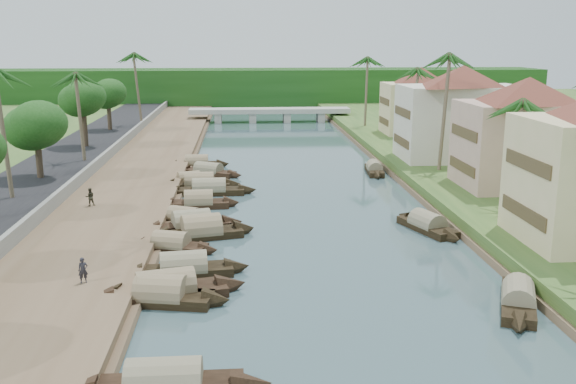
{
  "coord_description": "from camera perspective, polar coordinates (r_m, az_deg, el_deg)",
  "views": [
    {
      "loc": [
        -5.06,
        -40.56,
        13.96
      ],
      "look_at": [
        -1.35,
        9.84,
        2.0
      ],
      "focal_mm": 40.0,
      "sensor_mm": 36.0,
      "label": 1
    }
  ],
  "objects": [
    {
      "name": "ground",
      "position": [
        43.2,
        2.75,
        -5.56
      ],
      "size": [
        220.0,
        220.0,
        0.0
      ],
      "primitive_type": "plane",
      "color": "#385055",
      "rests_on": "ground"
    },
    {
      "name": "left_bank",
      "position": [
        63.02,
        -14.11,
        0.48
      ],
      "size": [
        10.0,
        180.0,
        0.8
      ],
      "primitive_type": "cube",
      "color": "brown",
      "rests_on": "ground"
    },
    {
      "name": "right_bank",
      "position": [
        66.52,
        17.09,
        1.13
      ],
      "size": [
        16.0,
        180.0,
        1.2
      ],
      "primitive_type": "cube",
      "color": "#2E5020",
      "rests_on": "ground"
    },
    {
      "name": "road",
      "position": [
        64.97,
        -21.52,
        0.59
      ],
      "size": [
        8.0,
        180.0,
        1.4
      ],
      "primitive_type": "cube",
      "color": "black",
      "rests_on": "ground"
    },
    {
      "name": "retaining_wall",
      "position": [
        63.69,
        -17.88,
        1.24
      ],
      "size": [
        0.4,
        180.0,
        1.1
      ],
      "primitive_type": "cube",
      "color": "slate",
      "rests_on": "left_bank"
    },
    {
      "name": "treeline",
      "position": [
        141.01,
        -2.18,
        9.25
      ],
      "size": [
        120.0,
        14.0,
        8.0
      ],
      "color": "#153E10",
      "rests_on": "ground"
    },
    {
      "name": "bridge",
      "position": [
        113.34,
        -1.64,
        7.11
      ],
      "size": [
        28.0,
        4.0,
        2.4
      ],
      "color": "#9B9C92",
      "rests_on": "ground"
    },
    {
      "name": "building_mid",
      "position": [
        60.55,
        20.35,
        5.06
      ],
      "size": [
        14.11,
        14.11,
        9.7
      ],
      "color": "tan",
      "rests_on": "right_bank"
    },
    {
      "name": "building_far",
      "position": [
        73.06,
        15.15,
        6.9
      ],
      "size": [
        15.59,
        15.59,
        10.2
      ],
      "color": "beige",
      "rests_on": "right_bank"
    },
    {
      "name": "building_distant",
      "position": [
        92.39,
        11.65,
        8.02
      ],
      "size": [
        12.62,
        12.62,
        9.2
      ],
      "color": "beige",
      "rests_on": "right_bank"
    },
    {
      "name": "sampan_1",
      "position": [
        36.03,
        -11.2,
        -9.03
      ],
      "size": [
        8.07,
        3.3,
        2.33
      ],
      "rotation": [
        0.0,
        0.0,
        -0.2
      ],
      "color": "black",
      "rests_on": "ground"
    },
    {
      "name": "sampan_2",
      "position": [
        36.61,
        -10.79,
        -8.64
      ],
      "size": [
        9.56,
        4.1,
        2.44
      ],
      "rotation": [
        0.0,
        0.0,
        0.24
      ],
      "color": "black",
      "rests_on": "ground"
    },
    {
      "name": "sampan_3",
      "position": [
        39.75,
        -9.24,
        -6.79
      ],
      "size": [
        8.4,
        2.68,
        2.22
      ],
      "rotation": [
        0.0,
        0.0,
        0.12
      ],
      "color": "black",
      "rests_on": "ground"
    },
    {
      "name": "sampan_4",
      "position": [
        44.31,
        -10.35,
        -4.72
      ],
      "size": [
        6.99,
        3.48,
        1.99
      ],
      "rotation": [
        0.0,
        0.0,
        -0.3
      ],
      "color": "black",
      "rests_on": "ground"
    },
    {
      "name": "sampan_5",
      "position": [
        47.07,
        -7.7,
        -3.52
      ],
      "size": [
        8.47,
        3.96,
        2.58
      ],
      "rotation": [
        0.0,
        0.0,
        0.24
      ],
      "color": "black",
      "rests_on": "ground"
    },
    {
      "name": "sampan_6",
      "position": [
        48.76,
        -8.56,
        -2.96
      ],
      "size": [
        8.34,
        3.96,
        2.4
      ],
      "rotation": [
        0.0,
        0.0,
        0.27
      ],
      "color": "black",
      "rests_on": "ground"
    },
    {
      "name": "sampan_7",
      "position": [
        50.81,
        -9.23,
        -2.34
      ],
      "size": [
        6.74,
        4.11,
        1.86
      ],
      "rotation": [
        0.0,
        0.0,
        -0.43
      ],
      "color": "black",
      "rests_on": "ground"
    },
    {
      "name": "sampan_8",
      "position": [
        55.5,
        -7.94,
        -0.94
      ],
      "size": [
        7.24,
        2.13,
        2.23
      ],
      "rotation": [
        0.0,
        0.0,
        0.04
      ],
      "color": "black",
      "rests_on": "ground"
    },
    {
      "name": "sampan_9",
      "position": [
        60.08,
        -7.01,
        0.18
      ],
      "size": [
        9.05,
        2.07,
        2.27
      ],
      "rotation": [
        0.0,
        0.0,
        0.01
      ],
      "color": "black",
      "rests_on": "ground"
    },
    {
      "name": "sampan_10",
      "position": [
        64.56,
        -8.81,
        1.03
      ],
      "size": [
        6.39,
        3.25,
        1.8
      ],
      "rotation": [
        0.0,
        0.0,
        0.32
      ],
      "color": "black",
      "rests_on": "ground"
    },
    {
      "name": "sampan_11",
      "position": [
        62.74,
        -7.86,
        0.72
      ],
      "size": [
        8.22,
        2.15,
        2.34
      ],
      "rotation": [
        0.0,
        0.0,
        -0.01
      ],
      "color": "black",
      "rests_on": "ground"
    },
    {
      "name": "sampan_12",
      "position": [
        68.6,
        -7.08,
        1.82
      ],
      "size": [
        7.95,
        5.37,
        2.0
      ],
      "rotation": [
        0.0,
        0.0,
        -0.51
      ],
      "color": "black",
      "rests_on": "ground"
    },
    {
      "name": "sampan_13",
      "position": [
        73.2,
        -8.11,
        2.51
      ],
      "size": [
        7.53,
        1.89,
        2.08
      ],
      "rotation": [
        0.0,
        0.0,
        0.02
      ],
      "color": "black",
      "rests_on": "ground"
    },
    {
      "name": "sampan_14",
      "position": [
        37.06,
        19.79,
        -8.96
      ],
      "size": [
        4.61,
        8.28,
        2.04
      ],
      "rotation": [
        0.0,
        0.0,
        1.18
      ],
      "color": "black",
      "rests_on": "ground"
    },
    {
      "name": "sampan_15",
      "position": [
        49.4,
        12.27,
        -2.92
      ],
      "size": [
        4.17,
        7.87,
        2.11
      ],
      "rotation": [
        0.0,
        0.0,
        1.92
      ],
      "color": "black",
      "rests_on": "ground"
    },
    {
      "name": "sampan_16",
      "position": [
        69.83,
        7.69,
        2.0
      ],
      "size": [
        2.01,
        7.63,
        1.89
      ],
      "rotation": [
        0.0,
        0.0,
        1.49
      ],
      "color": "black",
      "rests_on": "ground"
    },
    {
      "name": "canoe_1",
      "position": [
        40.34,
        -8.37,
        -6.93
      ],
      "size": [
        5.34,
        2.18,
        0.86
      ],
      "rotation": [
        0.0,
        0.0,
        -0.26
      ],
      "color": "black",
      "rests_on": "ground"
    },
    {
      "name": "canoe_2",
      "position": [
        64.88,
        -7.62,
        0.86
      ],
      "size": [
        5.47,
        1.15,
        0.79
      ],
      "rotation": [
        0.0,
        0.0,
        0.07
      ],
      "color": "black",
      "rests_on": "ground"
    },
    {
      "name": "palm_1",
      "position": [
        52.57,
        19.59,
        7.33
      ],
      "size": [
        3.2,
        3.2,
        9.7
      ],
      "color": "brown",
      "rests_on": "ground"
    },
    {
      "name": "palm_2",
      "position": [
        65.63,
        13.87,
        11.45
      ],
      "size": [
        3.2,
        3.2,
        12.9
      ],
      "color": "brown",
      "rests_on": "ground"
    },
    {
      "name": "palm_3",
      "position": [
        81.85,
        10.88,
        10.49
      ],
      "size": [
        3.2,
        3.2,
        10.8
      ],
      "color": "brown",
      "rests_on": "ground"
    },
    {
      "name": "palm_6",
      "position": [
        71.51,
        -18.18,
        9.75
      ],
      "size": [
        3.2,
        3.2,
        10.68
      ],
      "color": "brown",
      "rests_on": "ground"
    },
    {
      "name": "palm_7",
      "position": [
        99.05,
        7.03,
        11.57
      ],
      "size": [
        3.2,
        3.2,
        11.72
      ],
      "color": "brown",
      "rests_on": "ground"
    },
    {
      "name": "palm_8",
      "position": [
        101.34,
        -13.26,
        11.69
      ],
      "size": [
        3.2,
        3.2,
        12.12
      ],
      "color": "brown",
      "rests_on": "ground"
    },
    {
      "name": "tree_3",
      "position": [
        64.03,
        -21.49,
        5.44
      ],
      "size": [
        5.17,
        5.17,
        7.01
      ],
      "color": "#433626",
      "rests_on": "ground"
    },
    {
      "name": "tree_4",
      "position": [
        81.68,
        -17.78,
        7.86
      ],
      "size": [
        4.96,
        4.96,
        7.82
      ],
      "color": "#433626",
      "rests_on": "ground"
    },
    {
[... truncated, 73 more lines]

